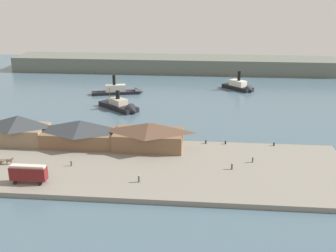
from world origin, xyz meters
The scene contains 19 objects.
ground_plane centered at (0.00, 0.00, 0.00)m, with size 320.00×320.00×0.00m, color #476070.
quay_promenade centered at (0.00, -22.00, 0.60)m, with size 110.00×36.00×1.20m, color gray.
seawall_edge centered at (0.00, -3.60, 0.50)m, with size 110.00×0.80×1.00m, color #666159.
ferry_shed_central_terminal centered at (-35.67, -9.66, 5.37)m, with size 15.87×10.34×8.20m.
ferry_shed_west_terminal centered at (-17.08, -9.91, 4.97)m, with size 22.12×10.55×7.42m.
ferry_shed_customs_shed centered at (2.59, -10.29, 4.95)m, with size 19.57×11.12×7.39m.
street_tram centered at (-22.00, -34.82, 3.80)m, with size 8.52×2.39×4.48m.
horse_cart centered at (-33.47, -25.12, 2.13)m, with size 5.92×1.43×1.87m.
pedestrian_at_waters_edge centered at (3.31, -32.00, 2.01)m, with size 0.44×0.44×1.77m.
pedestrian_walking_east centered at (30.94, -17.95, 1.91)m, with size 0.39×0.39×1.56m.
pedestrian_by_tram centered at (25.34, -22.82, 1.96)m, with size 0.41×0.41×1.67m.
pedestrian_near_cart centered at (-15.34, -24.63, 1.90)m, with size 0.38×0.38×1.54m.
mooring_post_center_east centered at (24.42, -5.41, 1.65)m, with size 0.44×0.44×0.90m, color black.
mooring_post_east centered at (38.29, -5.44, 1.65)m, with size 0.44×0.44×0.90m, color black.
mooring_post_center_west centered at (18.73, -5.48, 1.65)m, with size 0.44×0.44×0.90m, color black.
ferry_moored_west centered at (34.08, 67.09, 1.65)m, with size 15.12×15.08×10.24m.
ferry_departing_north centered at (-13.46, 29.96, 1.38)m, with size 18.67×17.38×9.40m.
ferry_mid_harbor centered at (-19.02, 54.93, 1.44)m, with size 23.10×9.97×10.03m.
far_headland centered at (0.00, 110.00, 4.00)m, with size 180.00×24.00×8.00m, color #60665B.
Camera 1 is at (18.10, -115.65, 43.83)m, focal length 42.98 mm.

